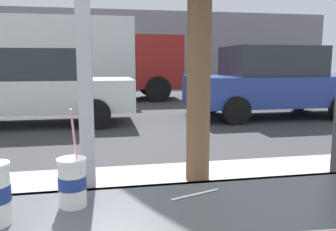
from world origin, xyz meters
The scene contains 8 objects.
ground_plane centered at (0.00, 8.00, 0.00)m, with size 60.00×60.00×0.00m, color #38383A.
sidewalk_strip centered at (0.00, 1.60, 0.07)m, with size 16.00×2.80×0.13m, color #B2ADA3.
building_facade_far centered at (0.00, 19.75, 2.17)m, with size 28.00×1.20×4.35m, color gray.
soda_cup_left centered at (-0.04, -0.11, 1.04)m, with size 0.09×0.09×0.31m.
loose_straw centered at (0.36, -0.10, 0.96)m, with size 0.01×0.01×0.19m, color white.
parked_car_white centered at (-1.48, 7.07, 0.86)m, with size 4.51×1.96×1.69m.
parked_car_blue centered at (4.35, 7.07, 0.90)m, with size 4.32×2.06×1.79m.
box_truck centered at (-0.58, 11.96, 1.60)m, with size 6.81×2.44×2.93m.
Camera 1 is at (0.06, -1.18, 1.41)m, focal length 37.07 mm.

